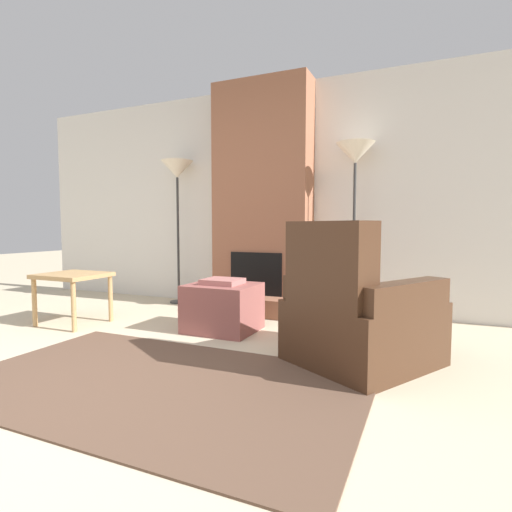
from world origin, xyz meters
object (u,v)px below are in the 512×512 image
Objects in this scene: ottoman at (223,307)px; side_table at (73,281)px; armchair at (356,322)px; floor_lamp_left at (177,176)px; floor_lamp_right at (355,161)px.

side_table is (-1.48, -0.36, 0.20)m from ottoman.
floor_lamp_left is (-2.46, 1.43, 1.29)m from armchair.
side_table is 1.82m from floor_lamp_left.
side_table is at bearing -166.23° from ottoman.
floor_lamp_right is at bearing 44.51° from ottoman.
floor_lamp_left is 0.98× the size of floor_lamp_right.
floor_lamp_right is (2.49, 1.36, 1.20)m from side_table.
side_table reaches higher than ottoman.
floor_lamp_right is at bearing 0.00° from floor_lamp_left.
ottoman is at bearing 11.91° from armchair.
ottoman is 2.00m from floor_lamp_right.
floor_lamp_right reaches higher than floor_lamp_left.
side_table is 0.33× the size of floor_lamp_right.
floor_lamp_left is at bearing 139.69° from ottoman.
armchair is at bearing -1.50° from side_table.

